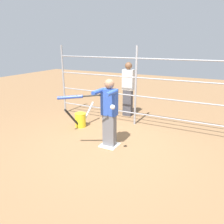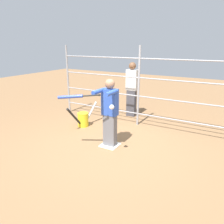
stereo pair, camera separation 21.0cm
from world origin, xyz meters
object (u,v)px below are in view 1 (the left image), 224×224
Objects in this scene: bystander_behind_fence at (128,89)px; softball_in_flight at (113,107)px; batter at (109,111)px; baseball_bat_swinging at (74,97)px; bat_bucket at (80,119)px.

softball_in_flight is at bearing 107.10° from bystander_behind_fence.
softball_in_flight is at bearing 124.73° from batter.
bystander_behind_fence is at bearing -89.21° from baseball_bat_swinging.
bystander_behind_fence is (0.85, -2.77, -0.21)m from softball_in_flight.
softball_in_flight is at bearing -169.46° from baseball_bat_swinging.
batter reaches higher than bat_bucket.
softball_in_flight is 2.91m from bystander_behind_fence.
baseball_bat_swinging is 8.52× the size of softball_in_flight.
bat_bucket is at bearing -58.12° from baseball_bat_swinging.
bystander_behind_fence is at bearing -72.90° from softball_in_flight.
softball_in_flight is 2.23m from bat_bucket.
softball_in_flight reaches higher than bat_bucket.
batter is at bearing -126.88° from baseball_bat_swinging.
baseball_bat_swinging is 2.94m from bystander_behind_fence.
baseball_bat_swinging is 1.90m from bat_bucket.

